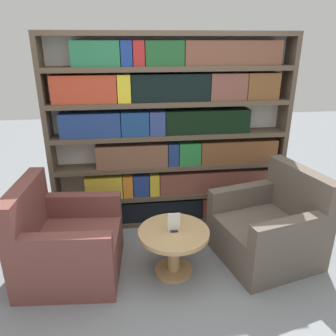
% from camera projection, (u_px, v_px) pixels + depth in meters
% --- Properties ---
extents(ground_plane, '(14.00, 14.00, 0.00)m').
position_uv_depth(ground_plane, '(189.00, 291.00, 2.84)').
color(ground_plane, gray).
extents(bookshelf, '(2.61, 0.30, 2.12)m').
position_uv_depth(bookshelf, '(173.00, 135.00, 3.61)').
color(bookshelf, silver).
rests_on(bookshelf, ground_plane).
extents(armchair_left, '(0.92, 0.91, 0.89)m').
position_uv_depth(armchair_left, '(66.00, 244.00, 2.98)').
color(armchair_left, brown).
rests_on(armchair_left, ground_plane).
extents(armchair_right, '(1.03, 1.03, 0.89)m').
position_uv_depth(armchair_right, '(269.00, 229.00, 3.21)').
color(armchair_right, brown).
rests_on(armchair_right, ground_plane).
extents(coffee_table, '(0.64, 0.64, 0.44)m').
position_uv_depth(coffee_table, '(174.00, 243.00, 2.97)').
color(coffee_table, tan).
rests_on(coffee_table, ground_plane).
extents(table_sign, '(0.11, 0.06, 0.18)m').
position_uv_depth(table_sign, '(174.00, 223.00, 2.89)').
color(table_sign, black).
rests_on(table_sign, coffee_table).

